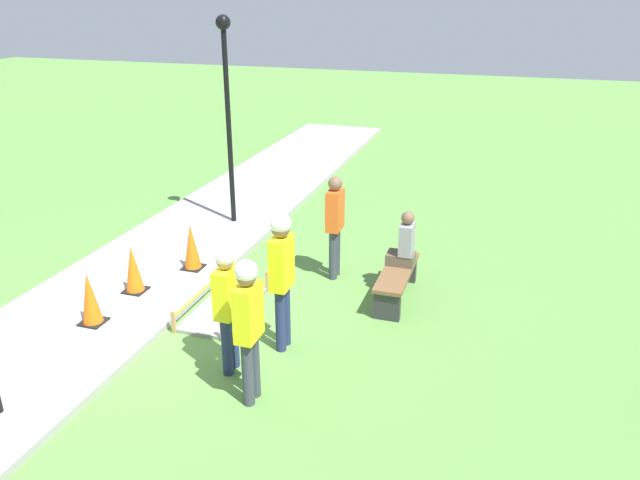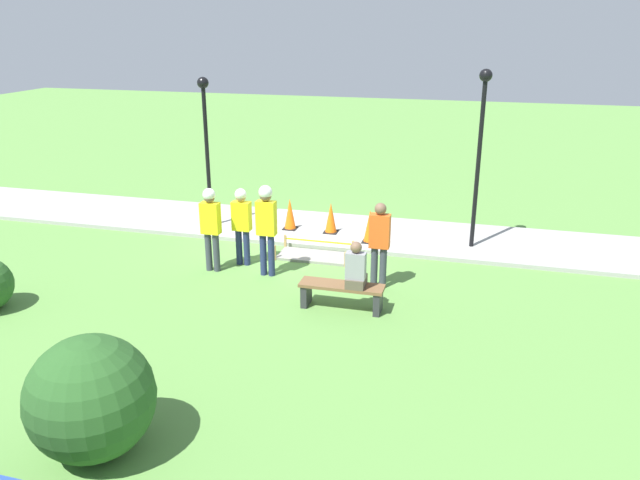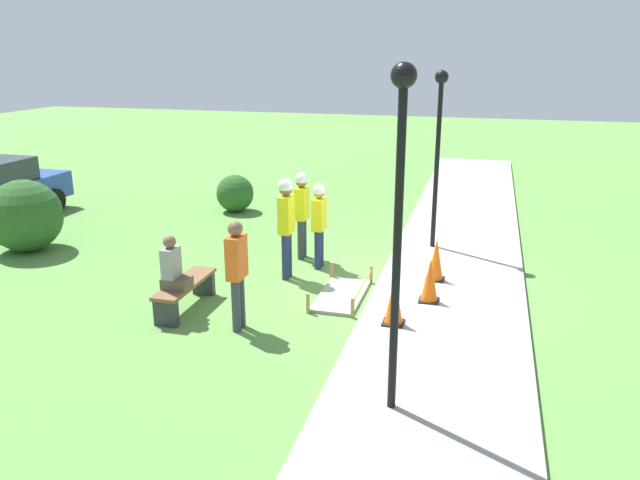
# 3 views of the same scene
# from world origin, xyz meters

# --- Properties ---
(ground_plane) EXTENTS (60.00, 60.00, 0.00)m
(ground_plane) POSITION_xyz_m (0.00, 0.00, 0.00)
(ground_plane) COLOR #5B8E42
(sidewalk) EXTENTS (28.00, 2.65, 0.10)m
(sidewalk) POSITION_xyz_m (0.00, -1.32, 0.05)
(sidewalk) COLOR #9E9E99
(sidewalk) RESTS_ON ground_plane
(wet_concrete_patch) EXTENTS (1.68, 0.81, 0.35)m
(wet_concrete_patch) POSITION_xyz_m (-0.71, 0.52, 0.04)
(wet_concrete_patch) COLOR gray
(wet_concrete_patch) RESTS_ON ground_plane
(traffic_cone_near_patch) EXTENTS (0.34, 0.34, 0.80)m
(traffic_cone_near_patch) POSITION_xyz_m (-1.78, -0.57, 0.49)
(traffic_cone_near_patch) COLOR black
(traffic_cone_near_patch) RESTS_ON sidewalk
(traffic_cone_far_patch) EXTENTS (0.34, 0.34, 0.76)m
(traffic_cone_far_patch) POSITION_xyz_m (-0.71, -1.02, 0.48)
(traffic_cone_far_patch) COLOR black
(traffic_cone_far_patch) RESTS_ON sidewalk
(traffic_cone_sidewalk_edge) EXTENTS (0.34, 0.34, 0.79)m
(traffic_cone_sidewalk_edge) POSITION_xyz_m (0.36, -1.03, 0.49)
(traffic_cone_sidewalk_edge) COLOR black
(traffic_cone_sidewalk_edge) RESTS_ON sidewalk
(park_bench) EXTENTS (1.58, 0.44, 0.50)m
(park_bench) POSITION_xyz_m (-1.91, 2.95, 0.34)
(park_bench) COLOR #2D2D33
(park_bench) RESTS_ON ground_plane
(person_seated_on_bench) EXTENTS (0.36, 0.44, 0.89)m
(person_seated_on_bench) POSITION_xyz_m (-2.19, 3.00, 0.84)
(person_seated_on_bench) COLOR brown
(person_seated_on_bench) RESTS_ON park_bench
(worker_supervisor) EXTENTS (0.40, 0.28, 1.96)m
(worker_supervisor) POSITION_xyz_m (-0.03, 1.77, 1.20)
(worker_supervisor) COLOR navy
(worker_supervisor) RESTS_ON ground_plane
(worker_assistant) EXTENTS (0.40, 0.26, 1.83)m
(worker_assistant) POSITION_xyz_m (1.19, 1.83, 1.10)
(worker_assistant) COLOR #383D47
(worker_assistant) RESTS_ON ground_plane
(worker_trainee) EXTENTS (0.40, 0.25, 1.73)m
(worker_trainee) POSITION_xyz_m (0.70, 1.32, 1.02)
(worker_trainee) COLOR navy
(worker_trainee) RESTS_ON ground_plane
(bystander_in_orange_shirt) EXTENTS (0.40, 0.23, 1.77)m
(bystander_in_orange_shirt) POSITION_xyz_m (-2.40, 1.79, 1.01)
(bystander_in_orange_shirt) COLOR #383D47
(bystander_in_orange_shirt) RESTS_ON ground_plane
(lamppost_near) EXTENTS (0.28, 0.28, 3.73)m
(lamppost_near) POSITION_xyz_m (2.42, -0.78, 2.56)
(lamppost_near) COLOR black
(lamppost_near) RESTS_ON sidewalk
(lamppost_far) EXTENTS (0.28, 0.28, 4.04)m
(lamppost_far) POSITION_xyz_m (-4.14, -0.91, 2.73)
(lamppost_far) COLOR black
(lamppost_far) RESTS_ON sidewalk
(shrub_rounded_mid) EXTENTS (1.57, 1.57, 1.57)m
(shrub_rounded_mid) POSITION_xyz_m (0.10, 7.75, 0.79)
(shrub_rounded_mid) COLOR #285623
(shrub_rounded_mid) RESTS_ON ground_plane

